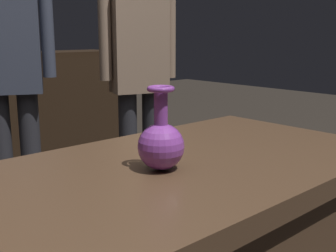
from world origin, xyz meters
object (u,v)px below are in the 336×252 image
(shelf_vase_right, at_px, (13,44))
(visitor_near_right, at_px, (139,67))
(vase_centerpiece, at_px, (161,142))
(visitor_center_back, at_px, (10,64))

(shelf_vase_right, xyz_separation_m, visitor_near_right, (0.36, -0.93, -0.13))
(vase_centerpiece, xyz_separation_m, shelf_vase_right, (0.58, 2.19, 0.19))
(shelf_vase_right, bearing_deg, visitor_near_right, -69.08)
(shelf_vase_right, bearing_deg, visitor_center_back, -114.31)
(vase_centerpiece, distance_m, visitor_near_right, 1.57)
(visitor_center_back, height_order, visitor_near_right, visitor_center_back)
(visitor_near_right, bearing_deg, shelf_vase_right, -50.82)
(vase_centerpiece, xyz_separation_m, visitor_center_back, (0.27, 1.52, 0.10))
(visitor_center_back, xyz_separation_m, visitor_near_right, (0.66, -0.26, -0.04))
(vase_centerpiece, relative_size, shelf_vase_right, 1.02)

